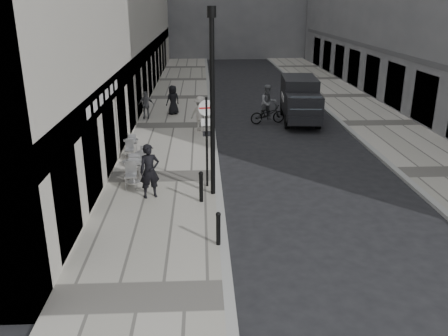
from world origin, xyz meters
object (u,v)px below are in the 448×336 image
(lamppost, at_px, (212,95))
(panel_van, at_px, (300,98))
(walking_man, at_px, (150,171))
(cyclist, at_px, (268,109))
(sign_post, at_px, (207,130))

(lamppost, relative_size, panel_van, 1.20)
(walking_man, relative_size, cyclist, 0.87)
(sign_post, distance_m, lamppost, 1.51)
(sign_post, bearing_deg, walking_man, -162.10)
(panel_van, bearing_deg, lamppost, -110.58)
(panel_van, bearing_deg, walking_man, -118.60)
(lamppost, height_order, cyclist, lamppost)
(lamppost, distance_m, cyclist, 10.86)
(lamppost, bearing_deg, panel_van, 64.41)
(panel_van, relative_size, cyclist, 2.41)
(cyclist, bearing_deg, sign_post, -123.92)
(walking_man, bearing_deg, cyclist, 43.52)
(sign_post, distance_m, cyclist, 10.01)
(sign_post, bearing_deg, cyclist, 62.67)
(walking_man, xyz_separation_m, lamppost, (2.08, 0.20, 2.46))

